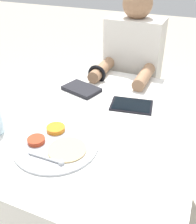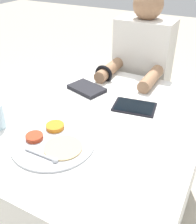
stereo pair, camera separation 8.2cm
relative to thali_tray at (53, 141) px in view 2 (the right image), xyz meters
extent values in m
plane|color=#B2A893|center=(0.05, 0.24, -0.78)|extent=(12.00, 12.00, 0.00)
cube|color=silver|center=(0.05, 0.24, -0.39)|extent=(0.95, 1.07, 0.77)
cylinder|color=#B7BABF|center=(0.00, 0.00, 0.00)|extent=(0.33, 0.33, 0.01)
cylinder|color=orange|center=(-0.04, 0.07, 0.01)|extent=(0.08, 0.08, 0.02)
cylinder|color=#A83319|center=(-0.07, -0.02, 0.01)|extent=(0.07, 0.07, 0.02)
cylinder|color=tan|center=(0.06, -0.02, 0.01)|extent=(0.15, 0.15, 0.01)
cylinder|color=#B7BABF|center=(0.01, -0.09, 0.01)|extent=(0.14, 0.01, 0.01)
sphere|color=#B7BABF|center=(0.08, -0.09, 0.01)|extent=(0.02, 0.02, 0.02)
cube|color=silver|center=(-0.11, 0.46, 0.00)|extent=(0.21, 0.17, 0.01)
cube|color=black|center=(-0.11, 0.46, 0.00)|extent=(0.22, 0.17, 0.02)
cube|color=black|center=(0.18, 0.40, 0.00)|extent=(0.22, 0.17, 0.01)
cube|color=black|center=(0.18, 0.40, 0.00)|extent=(0.20, 0.15, 0.00)
cube|color=black|center=(0.04, 0.91, -0.56)|extent=(0.31, 0.22, 0.44)
cube|color=beige|center=(0.04, 0.91, -0.02)|extent=(0.35, 0.20, 0.63)
sphere|color=#936B4C|center=(0.04, 0.91, 0.37)|extent=(0.18, 0.18, 0.18)
cylinder|color=#936B4C|center=(-0.09, 0.70, 0.03)|extent=(0.07, 0.28, 0.07)
cylinder|color=#936B4C|center=(0.17, 0.70, 0.03)|extent=(0.07, 0.28, 0.07)
torus|color=black|center=(-0.09, 0.61, 0.03)|extent=(0.11, 0.02, 0.11)
camera|label=1|loc=(0.46, -0.67, 0.65)|focal=42.00mm
camera|label=2|loc=(0.54, -0.63, 0.65)|focal=42.00mm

